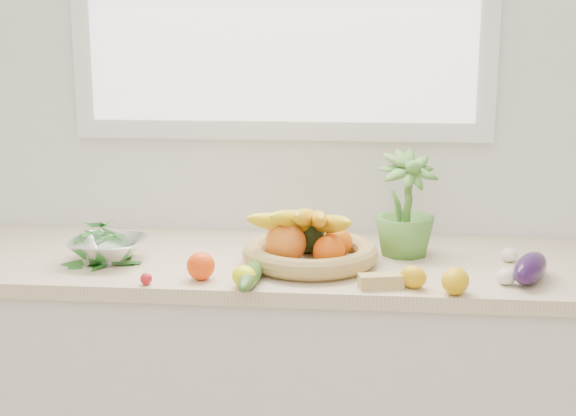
# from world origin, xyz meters

# --- Properties ---
(back_wall) EXTENTS (4.50, 0.02, 2.70)m
(back_wall) POSITION_xyz_m (0.00, 2.25, 1.35)
(back_wall) COLOR white
(back_wall) RESTS_ON ground
(counter_cabinet) EXTENTS (2.20, 0.58, 0.86)m
(counter_cabinet) POSITION_xyz_m (0.00, 1.95, 0.43)
(counter_cabinet) COLOR silver
(counter_cabinet) RESTS_ON ground
(countertop) EXTENTS (2.24, 0.62, 0.04)m
(countertop) POSITION_xyz_m (0.00, 1.95, 0.88)
(countertop) COLOR beige
(countertop) RESTS_ON counter_cabinet
(orange_loose) EXTENTS (0.09, 0.09, 0.07)m
(orange_loose) POSITION_xyz_m (-0.16, 1.73, 0.94)
(orange_loose) COLOR #FF4108
(orange_loose) RESTS_ON countertop
(lemon_a) EXTENTS (0.09, 0.09, 0.06)m
(lemon_a) POSITION_xyz_m (-0.04, 1.67, 0.93)
(lemon_a) COLOR #EEEB0C
(lemon_a) RESTS_ON countertop
(lemon_b) EXTENTS (0.09, 0.10, 0.07)m
(lemon_b) POSITION_xyz_m (0.49, 1.67, 0.93)
(lemon_b) COLOR #E5A90C
(lemon_b) RESTS_ON countertop
(lemon_c) EXTENTS (0.09, 0.09, 0.06)m
(lemon_c) POSITION_xyz_m (0.39, 1.71, 0.93)
(lemon_c) COLOR #D3960B
(lemon_c) RESTS_ON countertop
(apple) EXTENTS (0.10, 0.10, 0.08)m
(apple) POSITION_xyz_m (0.05, 1.87, 0.94)
(apple) COLOR red
(apple) RESTS_ON countertop
(ginger) EXTENTS (0.12, 0.07, 0.04)m
(ginger) POSITION_xyz_m (0.31, 1.70, 0.92)
(ginger) COLOR tan
(ginger) RESTS_ON countertop
(garlic_a) EXTENTS (0.07, 0.07, 0.05)m
(garlic_a) POSITION_xyz_m (0.72, 1.88, 0.92)
(garlic_a) COLOR beige
(garlic_a) RESTS_ON countertop
(garlic_b) EXTENTS (0.06, 0.06, 0.04)m
(garlic_b) POSITION_xyz_m (0.67, 1.97, 0.92)
(garlic_b) COLOR silver
(garlic_b) RESTS_ON countertop
(garlic_c) EXTENTS (0.06, 0.06, 0.04)m
(garlic_c) POSITION_xyz_m (0.63, 1.76, 0.92)
(garlic_c) COLOR white
(garlic_c) RESTS_ON countertop
(eggplant) EXTENTS (0.15, 0.20, 0.08)m
(eggplant) POSITION_xyz_m (0.69, 1.79, 0.94)
(eggplant) COLOR #29103B
(eggplant) RESTS_ON countertop
(cucumber) EXTENTS (0.06, 0.26, 0.05)m
(cucumber) POSITION_xyz_m (-0.02, 1.71, 0.92)
(cucumber) COLOR #294E17
(cucumber) RESTS_ON countertop
(radish) EXTENTS (0.04, 0.04, 0.03)m
(radish) POSITION_xyz_m (-0.29, 1.67, 0.92)
(radish) COLOR red
(radish) RESTS_ON countertop
(potted_herb) EXTENTS (0.23, 0.23, 0.32)m
(potted_herb) POSITION_xyz_m (0.38, 2.02, 1.04)
(potted_herb) COLOR #4E8630
(potted_herb) RESTS_ON countertop
(fruit_basket) EXTENTS (0.43, 0.43, 0.19)m
(fruit_basket) POSITION_xyz_m (0.11, 1.89, 0.95)
(fruit_basket) COLOR #A57E49
(fruit_basket) RESTS_ON countertop
(colander_with_spinach) EXTENTS (0.22, 0.22, 0.11)m
(colander_with_spinach) POSITION_xyz_m (-0.45, 1.86, 0.96)
(colander_with_spinach) COLOR silver
(colander_with_spinach) RESTS_ON countertop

